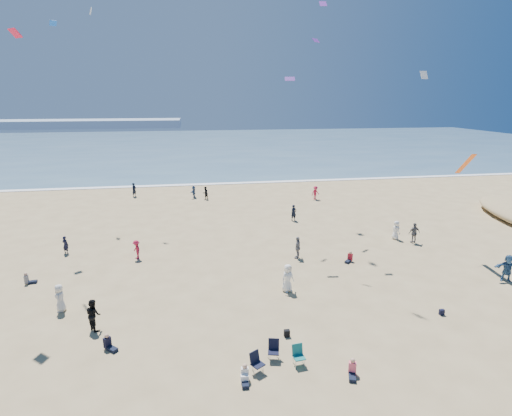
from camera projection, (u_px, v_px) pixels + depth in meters
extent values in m
cube|color=#476B84|center=(195.00, 145.00, 105.60)|extent=(220.00, 100.00, 0.06)
cube|color=white|center=(201.00, 184.00, 58.06)|extent=(220.00, 1.20, 0.08)
cube|color=#7A8EA8|center=(47.00, 124.00, 167.02)|extent=(110.00, 20.00, 3.20)
imported|color=black|center=(205.00, 193.00, 49.53)|extent=(0.98, 0.96, 1.59)
imported|color=black|center=(93.00, 315.00, 21.57)|extent=(1.06, 1.09, 1.77)
imported|color=#C01B3E|center=(315.00, 193.00, 49.42)|extent=(1.23, 0.95, 1.68)
imported|color=slate|center=(414.00, 233.00, 34.52)|extent=(1.08, 0.50, 1.81)
imported|color=#2D4D7E|center=(194.00, 192.00, 50.28)|extent=(0.88, 1.48, 1.52)
imported|color=white|center=(288.00, 278.00, 25.85)|extent=(1.07, 0.91, 1.86)
imported|color=black|center=(65.00, 245.00, 32.20)|extent=(0.64, 0.56, 1.48)
imported|color=gray|center=(298.00, 247.00, 31.22)|extent=(0.88, 1.12, 1.78)
imported|color=#AE1835|center=(137.00, 250.00, 31.16)|extent=(0.93, 1.12, 1.51)
imported|color=black|center=(294.00, 213.00, 40.81)|extent=(0.70, 0.56, 1.67)
imported|color=white|center=(396.00, 230.00, 35.47)|extent=(0.70, 0.92, 1.68)
imported|color=#2E5581|center=(508.00, 268.00, 27.31)|extent=(1.83, 1.22, 1.89)
imported|color=black|center=(134.00, 190.00, 50.73)|extent=(0.73, 0.78, 1.79)
imported|color=silver|center=(60.00, 298.00, 23.45)|extent=(0.59, 0.86, 1.68)
cube|color=white|center=(245.00, 379.00, 17.62)|extent=(0.35, 0.20, 0.40)
cube|color=black|center=(287.00, 333.00, 21.07)|extent=(0.30, 0.22, 0.38)
cube|color=black|center=(442.00, 312.00, 23.19)|extent=(0.28, 0.18, 0.34)
cube|color=blue|center=(53.00, 23.00, 32.53)|extent=(0.61, 0.55, 0.40)
cube|color=silver|center=(91.00, 11.00, 39.98)|extent=(0.27, 0.56, 0.71)
cube|color=#702C9F|center=(316.00, 40.00, 36.47)|extent=(0.88, 0.79, 0.37)
cube|color=red|center=(15.00, 33.00, 22.56)|extent=(0.84, 0.81, 0.47)
cube|color=purple|center=(323.00, 4.00, 32.57)|extent=(0.63, 0.59, 0.47)
cube|color=silver|center=(424.00, 75.00, 32.78)|extent=(0.59, 0.38, 0.65)
cube|color=#5B2691|center=(290.00, 79.00, 30.95)|extent=(0.83, 0.50, 0.32)
cube|color=#E85918|center=(465.00, 164.00, 30.03)|extent=(0.35, 2.64, 1.87)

